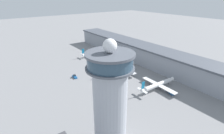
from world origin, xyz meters
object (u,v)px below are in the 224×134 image
at_px(service_truck_baggage, 99,84).
at_px(airplane_gate_charlie, 158,85).
at_px(control_tower, 110,101).
at_px(service_truck_fuel, 75,77).
at_px(airplane_gate_alpha, 95,53).
at_px(airplane_gate_bravo, 120,67).
at_px(service_truck_catering, 171,92).

bearing_deg(service_truck_baggage, airplane_gate_charlie, 46.81).
height_order(control_tower, airplane_gate_charlie, control_tower).
xyz_separation_m(control_tower, service_truck_fuel, (-80.52, 19.54, -25.29)).
bearing_deg(airplane_gate_alpha, control_tower, -28.81).
height_order(airplane_gate_charlie, service_truck_baggage, airplane_gate_charlie).
xyz_separation_m(airplane_gate_bravo, airplane_gate_charlie, (43.96, 3.02, -0.56)).
relative_size(airplane_gate_charlie, service_truck_fuel, 5.21).
bearing_deg(airplane_gate_charlie, control_tower, -70.26).
xyz_separation_m(control_tower, airplane_gate_alpha, (-120.70, 66.38, -22.41)).
bearing_deg(service_truck_catering, service_truck_fuel, -145.94).
distance_m(airplane_gate_alpha, airplane_gate_bravo, 54.37).
bearing_deg(control_tower, service_truck_catering, 100.47).
xyz_separation_m(airplane_gate_charlie, service_truck_catering, (10.57, 2.42, -2.61)).
bearing_deg(service_truck_fuel, airplane_gate_charlie, 37.15).
distance_m(control_tower, airplane_gate_alpha, 139.56).
relative_size(airplane_gate_bravo, service_truck_fuel, 5.59).
distance_m(service_truck_fuel, service_truck_baggage, 26.90).
bearing_deg(service_truck_fuel, airplane_gate_bravo, 71.24).
bearing_deg(airplane_gate_bravo, airplane_gate_charlie, 3.93).
bearing_deg(service_truck_catering, airplane_gate_alpha, 179.67).
relative_size(airplane_gate_alpha, airplane_gate_bravo, 0.93).
bearing_deg(airplane_gate_bravo, service_truck_fuel, -108.76).
bearing_deg(airplane_gate_alpha, service_truck_fuel, -49.37).
height_order(airplane_gate_alpha, service_truck_catering, airplane_gate_alpha).
bearing_deg(airplane_gate_alpha, service_truck_catering, -0.33).
bearing_deg(service_truck_fuel, airplane_gate_alpha, 130.63).
height_order(airplane_gate_alpha, airplane_gate_charlie, same).
bearing_deg(service_truck_catering, airplane_gate_charlie, -167.08).
distance_m(airplane_gate_alpha, airplane_gate_charlie, 98.03).
bearing_deg(airplane_gate_bravo, service_truck_catering, 5.70).
relative_size(airplane_gate_bravo, service_truck_baggage, 5.98).
xyz_separation_m(airplane_gate_alpha, service_truck_catering, (108.55, -0.62, -2.72)).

